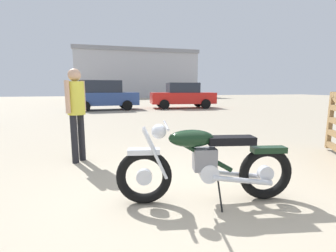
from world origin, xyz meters
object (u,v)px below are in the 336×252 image
at_px(vintage_motorcycle, 205,164).
at_px(blue_hatchback_right, 104,95).
at_px(red_hatchback_near, 182,95).
at_px(bystander, 76,106).

height_order(vintage_motorcycle, blue_hatchback_right, blue_hatchback_right).
bearing_deg(blue_hatchback_right, vintage_motorcycle, -88.68).
distance_m(vintage_motorcycle, red_hatchback_near, 13.48).
xyz_separation_m(bystander, blue_hatchback_right, (0.54, 10.76, -0.10)).
relative_size(vintage_motorcycle, blue_hatchback_right, 0.52).
distance_m(vintage_motorcycle, blue_hatchback_right, 12.85).
height_order(bystander, red_hatchback_near, red_hatchback_near).
height_order(vintage_motorcycle, bystander, bystander).
bearing_deg(bystander, red_hatchback_near, -80.91).
height_order(vintage_motorcycle, red_hatchback_near, red_hatchback_near).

